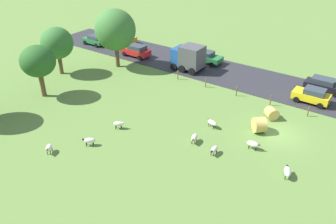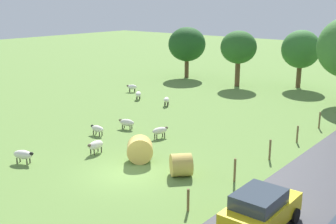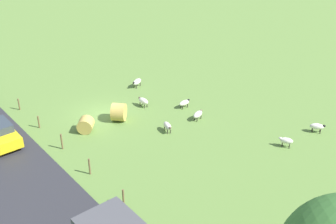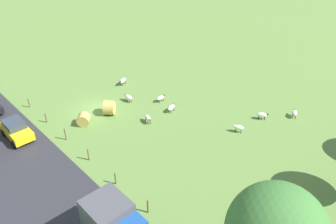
% 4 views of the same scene
% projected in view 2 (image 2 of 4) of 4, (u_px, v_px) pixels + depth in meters
% --- Properties ---
extents(ground_plane, '(160.00, 160.00, 0.00)m').
position_uv_depth(ground_plane, '(127.00, 173.00, 22.64)').
color(ground_plane, olive).
extents(sheep_0, '(1.04, 1.15, 0.77)m').
position_uv_depth(sheep_0, '(138.00, 94.00, 39.39)').
color(sheep_0, silver).
rests_on(sheep_0, ground_plane).
extents(sheep_1, '(1.28, 0.79, 0.74)m').
position_uv_depth(sheep_1, '(127.00, 123.00, 30.29)').
color(sheep_1, silver).
rests_on(sheep_1, ground_plane).
extents(sheep_2, '(1.04, 0.93, 0.76)m').
position_uv_depth(sheep_2, '(132.00, 87.00, 42.61)').
color(sheep_2, white).
rests_on(sheep_2, ground_plane).
extents(sheep_3, '(0.59, 1.23, 0.80)m').
position_uv_depth(sheep_3, '(96.00, 145.00, 25.45)').
color(sheep_3, silver).
rests_on(sheep_3, ground_plane).
extents(sheep_4, '(0.77, 1.28, 0.76)m').
position_uv_depth(sheep_4, '(160.00, 131.00, 28.29)').
color(sheep_4, silver).
rests_on(sheep_4, ground_plane).
extents(sheep_5, '(1.18, 0.49, 0.70)m').
position_uv_depth(sheep_5, '(97.00, 129.00, 28.90)').
color(sheep_5, silver).
rests_on(sheep_5, ground_plane).
extents(sheep_6, '(1.33, 0.93, 0.79)m').
position_uv_depth(sheep_6, '(23.00, 155.00, 23.87)').
color(sheep_6, silver).
rests_on(sheep_6, ground_plane).
extents(sheep_7, '(0.89, 1.07, 0.78)m').
position_uv_depth(sheep_7, '(166.00, 100.00, 37.00)').
color(sheep_7, silver).
rests_on(sheep_7, ground_plane).
extents(hay_bale_0, '(1.63, 1.62, 1.21)m').
position_uv_depth(hay_bale_0, '(181.00, 165.00, 22.20)').
color(hay_bale_0, tan).
rests_on(hay_bale_0, ground_plane).
extents(hay_bale_1, '(1.82, 1.80, 1.48)m').
position_uv_depth(hay_bale_1, '(140.00, 150.00, 24.08)').
color(hay_bale_1, tan).
rests_on(hay_bale_1, ground_plane).
extents(tree_0, '(3.83, 3.83, 5.95)m').
position_uv_depth(tree_0, '(239.00, 48.00, 44.62)').
color(tree_0, brown).
rests_on(tree_0, ground_plane).
extents(tree_1, '(4.41, 4.41, 6.00)m').
position_uv_depth(tree_1, '(187.00, 44.00, 49.87)').
color(tree_1, brown).
rests_on(tree_1, ground_plane).
extents(tree_2, '(4.01, 4.01, 6.07)m').
position_uv_depth(tree_2, '(301.00, 49.00, 43.93)').
color(tree_2, brown).
rests_on(tree_2, ground_plane).
extents(fence_post_1, '(0.12, 0.12, 1.05)m').
position_uv_depth(fence_post_1, '(188.00, 200.00, 18.45)').
color(fence_post_1, brown).
rests_on(fence_post_1, ground_plane).
extents(fence_post_2, '(0.12, 0.12, 1.26)m').
position_uv_depth(fence_post_2, '(235.00, 170.00, 21.42)').
color(fence_post_2, brown).
rests_on(fence_post_2, ground_plane).
extents(fence_post_3, '(0.12, 0.12, 1.22)m').
position_uv_depth(fence_post_3, '(270.00, 150.00, 24.43)').
color(fence_post_3, brown).
rests_on(fence_post_3, ground_plane).
extents(fence_post_4, '(0.12, 0.12, 1.12)m').
position_uv_depth(fence_post_4, '(297.00, 134.00, 27.44)').
color(fence_post_4, brown).
rests_on(fence_post_4, ground_plane).
extents(fence_post_5, '(0.12, 0.12, 1.23)m').
position_uv_depth(fence_post_5, '(320.00, 120.00, 30.42)').
color(fence_post_5, brown).
rests_on(fence_post_5, ground_plane).
extents(car_0, '(2.05, 3.86, 1.67)m').
position_uv_depth(car_0, '(261.00, 209.00, 16.84)').
color(car_0, yellow).
rests_on(car_0, road_strip).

